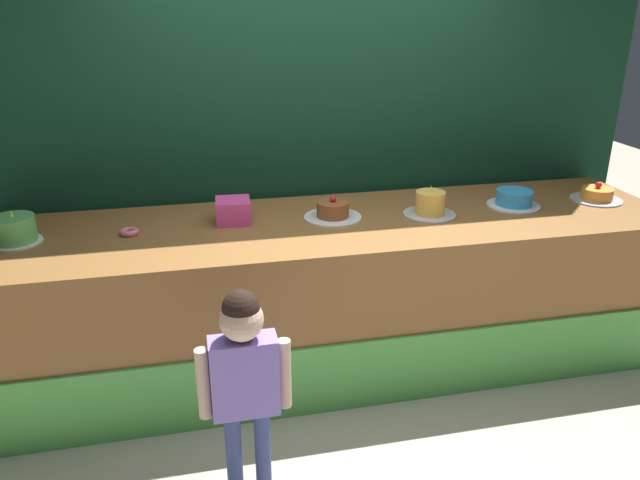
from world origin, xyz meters
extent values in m
plane|color=#BCB29E|center=(0.00, 0.00, 0.00)|extent=(12.00, 12.00, 0.00)
cube|color=brown|center=(0.00, 0.52, 0.47)|extent=(4.13, 1.04, 0.94)
cube|color=#59B24C|center=(0.00, -0.01, 0.21)|extent=(4.13, 0.02, 0.42)
cube|color=#113823|center=(0.00, 1.14, 1.55)|extent=(4.50, 0.08, 3.10)
cylinder|color=#3F4C8C|center=(-0.72, -0.53, 0.23)|extent=(0.07, 0.07, 0.47)
cylinder|color=#3F4C8C|center=(-0.59, -0.53, 0.23)|extent=(0.07, 0.07, 0.47)
cube|color=#8C72D8|center=(-0.66, -0.53, 0.65)|extent=(0.29, 0.13, 0.36)
cylinder|color=beige|center=(-0.83, -0.53, 0.64)|extent=(0.06, 0.06, 0.33)
cylinder|color=beige|center=(-0.48, -0.53, 0.64)|extent=(0.06, 0.06, 0.33)
sphere|color=beige|center=(-0.66, -0.53, 0.93)|extent=(0.19, 0.19, 0.19)
sphere|color=black|center=(-0.66, -0.53, 0.98)|extent=(0.16, 0.16, 0.16)
cube|color=#E3459E|center=(-0.58, 0.63, 1.01)|extent=(0.21, 0.21, 0.14)
torus|color=pink|center=(-1.17, 0.55, 0.95)|extent=(0.11, 0.11, 0.03)
cylinder|color=white|center=(-1.75, 0.55, 0.94)|extent=(0.27, 0.27, 0.01)
cylinder|color=#59B259|center=(-1.75, 0.55, 1.02)|extent=(0.22, 0.22, 0.14)
cone|color=#F2E566|center=(-1.75, 0.55, 1.11)|extent=(0.02, 0.02, 0.04)
cylinder|color=white|center=(0.00, 0.57, 0.94)|extent=(0.34, 0.34, 0.01)
cylinder|color=brown|center=(0.00, 0.57, 0.99)|extent=(0.19, 0.19, 0.09)
sphere|color=red|center=(0.00, 0.57, 1.06)|extent=(0.04, 0.04, 0.04)
cylinder|color=silver|center=(0.58, 0.50, 0.94)|extent=(0.32, 0.32, 0.01)
cylinder|color=#F2BF4C|center=(0.58, 0.50, 1.02)|extent=(0.18, 0.18, 0.14)
cone|color=#F2E566|center=(0.58, 0.50, 1.11)|extent=(0.02, 0.02, 0.04)
cylinder|color=white|center=(1.17, 0.55, 0.94)|extent=(0.33, 0.33, 0.01)
cylinder|color=#3399D8|center=(1.17, 0.55, 0.99)|extent=(0.22, 0.22, 0.09)
cylinder|color=silver|center=(1.75, 0.54, 0.94)|extent=(0.32, 0.32, 0.01)
cylinder|color=orange|center=(1.75, 0.54, 0.98)|extent=(0.20, 0.20, 0.07)
sphere|color=red|center=(1.75, 0.54, 1.04)|extent=(0.04, 0.04, 0.04)
camera|label=1|loc=(-0.82, -2.77, 2.16)|focal=34.24mm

